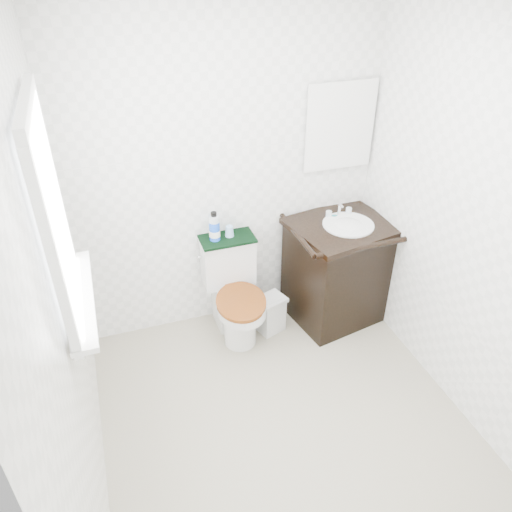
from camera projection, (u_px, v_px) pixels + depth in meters
floor at (287, 425)px, 3.12m from camera, size 2.40×2.40×0.00m
wall_back at (228, 173)px, 3.42m from camera, size 2.40×0.00×2.40m
wall_front at (447, 477)px, 1.51m from camera, size 2.40×0.00×2.40m
wall_left at (61, 312)px, 2.17m from camera, size 0.00×2.40×2.40m
wall_right at (478, 231)px, 2.76m from camera, size 0.00×2.40×2.40m
window at (51, 214)px, 2.19m from camera, size 0.02×0.70×0.90m
mirror at (340, 126)px, 3.48m from camera, size 0.50×0.02×0.60m
toilet at (233, 295)px, 3.70m from camera, size 0.41×0.64×0.74m
vanity at (338, 268)px, 3.81m from camera, size 0.80×0.72×0.92m
trash_bin at (271, 314)px, 3.79m from camera, size 0.25×0.22×0.30m
towel at (227, 239)px, 3.56m from camera, size 0.39×0.22×0.02m
mouthwash_bottle at (214, 227)px, 3.49m from camera, size 0.08×0.08×0.22m
cup at (229, 231)px, 3.56m from camera, size 0.06×0.06×0.08m
soap_bar at (334, 216)px, 3.68m from camera, size 0.06×0.04×0.02m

